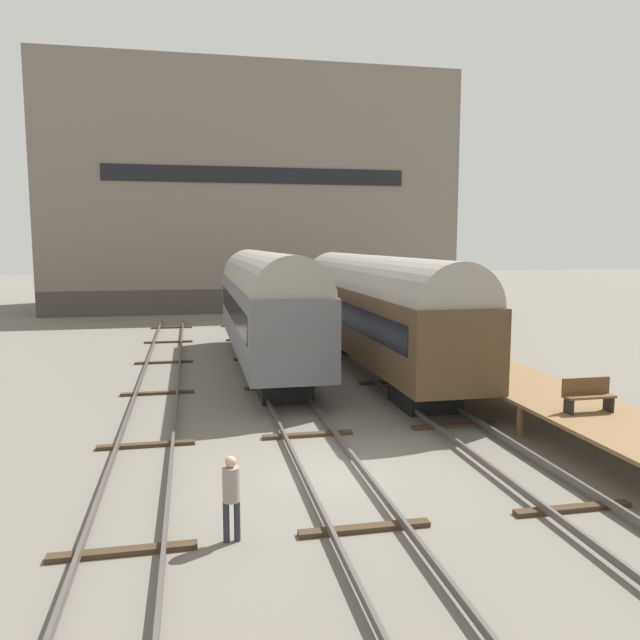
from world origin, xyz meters
TOP-DOWN VIEW (x-y plane):
  - ground_plane at (0.00, 0.00)m, footprint 200.00×200.00m
  - track_left at (-4.47, 0.00)m, footprint 2.60×60.00m
  - track_middle at (0.00, 0.00)m, footprint 2.60×60.00m
  - track_right at (4.47, 0.00)m, footprint 2.60×60.00m
  - train_car_brown at (4.47, 11.12)m, footprint 2.93×17.43m
  - train_car_grey at (0.00, 12.95)m, footprint 2.94×16.02m
  - station_platform at (7.29, 1.75)m, footprint 3.02×12.55m
  - bench at (7.15, 0.48)m, footprint 1.40×0.40m
  - person_worker at (-2.53, -2.90)m, footprint 0.32×0.32m
  - warehouse_building at (2.07, 41.49)m, footprint 32.82×13.96m

SIDE VIEW (x-z plane):
  - ground_plane at x=0.00m, z-range 0.00..0.00m
  - track_left at x=-4.47m, z-range 0.01..0.27m
  - track_middle at x=0.00m, z-range 0.01..0.27m
  - track_right at x=4.47m, z-range 0.01..0.27m
  - station_platform at x=7.29m, z-range 0.43..1.44m
  - person_worker at x=-2.53m, z-range 0.16..1.80m
  - bench at x=7.15m, z-range 1.05..1.96m
  - train_car_brown at x=4.47m, z-range 0.34..5.32m
  - train_car_grey at x=0.00m, z-range 0.35..5.48m
  - warehouse_building at x=2.07m, z-range 0.00..19.28m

